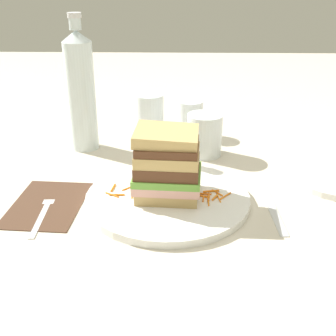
{
  "coord_description": "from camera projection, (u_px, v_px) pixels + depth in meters",
  "views": [
    {
      "loc": [
        0.01,
        -0.71,
        0.39
      ],
      "look_at": [
        -0.01,
        0.01,
        0.05
      ],
      "focal_mm": 46.13,
      "sensor_mm": 36.0,
      "label": 1
    }
  ],
  "objects": [
    {
      "name": "empty_tumbler_0",
      "position": [
        190.0,
        118.0,
        1.09
      ],
      "size": [
        0.06,
        0.06,
        0.09
      ],
      "primitive_type": "cylinder",
      "color": "silver",
      "rests_on": "ground_plane"
    },
    {
      "name": "sandwich",
      "position": [
        167.0,
        165.0,
        0.76
      ],
      "size": [
        0.12,
        0.11,
        0.13
      ],
      "color": "tan",
      "rests_on": "main_plate"
    },
    {
      "name": "main_plate",
      "position": [
        168.0,
        198.0,
        0.79
      ],
      "size": [
        0.3,
        0.3,
        0.01
      ],
      "primitive_type": "cylinder",
      "color": "white",
      "rests_on": "ground_plane"
    },
    {
      "name": "juice_glass",
      "position": [
        204.0,
        137.0,
        0.97
      ],
      "size": [
        0.08,
        0.08,
        0.09
      ],
      "color": "white",
      "rests_on": "ground_plane"
    },
    {
      "name": "knife",
      "position": [
        272.0,
        207.0,
        0.77
      ],
      "size": [
        0.02,
        0.2,
        0.0
      ],
      "color": "silver",
      "rests_on": "ground_plane"
    },
    {
      "name": "carrot_shred_9",
      "position": [
        209.0,
        197.0,
        0.77
      ],
      "size": [
        0.01,
        0.03,
        0.0
      ],
      "primitive_type": "cylinder",
      "rotation": [
        0.0,
        1.57,
        1.47
      ],
      "color": "orange",
      "rests_on": "main_plate"
    },
    {
      "name": "carrot_shred_10",
      "position": [
        226.0,
        196.0,
        0.78
      ],
      "size": [
        0.02,
        0.03,
        0.0
      ],
      "primitive_type": "cylinder",
      "rotation": [
        0.0,
        1.57,
        0.86
      ],
      "color": "orange",
      "rests_on": "main_plate"
    },
    {
      "name": "carrot_shred_2",
      "position": [
        112.0,
        195.0,
        0.78
      ],
      "size": [
        0.03,
        0.02,
        0.0
      ],
      "primitive_type": "cylinder",
      "rotation": [
        0.0,
        1.57,
        5.72
      ],
      "color": "orange",
      "rests_on": "main_plate"
    },
    {
      "name": "fork",
      "position": [
        44.0,
        209.0,
        0.76
      ],
      "size": [
        0.02,
        0.17,
        0.0
      ],
      "color": "silver",
      "rests_on": "napkin_dark"
    },
    {
      "name": "ground_plane",
      "position": [
        172.0,
        196.0,
        0.81
      ],
      "size": [
        3.0,
        3.0,
        0.0
      ],
      "primitive_type": "plane",
      "color": "beige"
    },
    {
      "name": "carrot_shred_7",
      "position": [
        208.0,
        201.0,
        0.76
      ],
      "size": [
        0.0,
        0.03,
        0.0
      ],
      "primitive_type": "cylinder",
      "rotation": [
        0.0,
        1.57,
        1.57
      ],
      "color": "orange",
      "rests_on": "main_plate"
    },
    {
      "name": "carrot_shred_13",
      "position": [
        203.0,
        199.0,
        0.77
      ],
      "size": [
        0.0,
        0.02,
        0.0
      ],
      "primitive_type": "cylinder",
      "rotation": [
        0.0,
        1.57,
        4.59
      ],
      "color": "orange",
      "rests_on": "main_plate"
    },
    {
      "name": "carrot_shred_11",
      "position": [
        217.0,
        193.0,
        0.79
      ],
      "size": [
        0.02,
        0.02,
        0.0
      ],
      "primitive_type": "cylinder",
      "rotation": [
        0.0,
        1.57,
        5.36
      ],
      "color": "orange",
      "rests_on": "main_plate"
    },
    {
      "name": "napkin_dark",
      "position": [
        48.0,
        204.0,
        0.78
      ],
      "size": [
        0.13,
        0.18,
        0.0
      ],
      "primitive_type": "cube",
      "rotation": [
        0.0,
        0.0,
        -0.06
      ],
      "color": "#4C3323",
      "rests_on": "ground_plane"
    },
    {
      "name": "carrot_shred_14",
      "position": [
        202.0,
        196.0,
        0.78
      ],
      "size": [
        0.03,
        0.01,
        0.0
      ],
      "primitive_type": "cylinder",
      "rotation": [
        0.0,
        1.57,
        5.97
      ],
      "color": "orange",
      "rests_on": "main_plate"
    },
    {
      "name": "carrot_shred_0",
      "position": [
        128.0,
        187.0,
        0.81
      ],
      "size": [
        0.02,
        0.02,
        0.0
      ],
      "primitive_type": "cylinder",
      "rotation": [
        0.0,
        1.57,
        3.91
      ],
      "color": "orange",
      "rests_on": "main_plate"
    },
    {
      "name": "empty_tumbler_1",
      "position": [
        149.0,
        111.0,
        1.14
      ],
      "size": [
        0.08,
        0.08,
        0.09
      ],
      "primitive_type": "cylinder",
      "color": "silver",
      "rests_on": "ground_plane"
    },
    {
      "name": "carrot_shred_8",
      "position": [
        203.0,
        194.0,
        0.78
      ],
      "size": [
        0.03,
        0.01,
        0.0
      ],
      "primitive_type": "cylinder",
      "rotation": [
        0.0,
        1.57,
        6.17
      ],
      "color": "orange",
      "rests_on": "main_plate"
    },
    {
      "name": "carrot_shred_1",
      "position": [
        113.0,
        189.0,
        0.8
      ],
      "size": [
        0.01,
        0.03,
        0.0
      ],
      "primitive_type": "cylinder",
      "rotation": [
        0.0,
        1.57,
        1.44
      ],
      "color": "orange",
      "rests_on": "main_plate"
    },
    {
      "name": "carrot_shred_4",
      "position": [
        133.0,
        195.0,
        0.78
      ],
      "size": [
        0.0,
        0.03,
        0.0
      ],
      "primitive_type": "cylinder",
      "rotation": [
        0.0,
        1.57,
        4.62
      ],
      "color": "orange",
      "rests_on": "main_plate"
    },
    {
      "name": "carrot_shred_6",
      "position": [
        211.0,
        191.0,
        0.79
      ],
      "size": [
        0.03,
        0.01,
        0.0
      ],
      "primitive_type": "cylinder",
      "rotation": [
        0.0,
        1.57,
        3.35
      ],
      "color": "orange",
      "rests_on": "main_plate"
    },
    {
      "name": "carrot_shred_5",
      "position": [
        215.0,
        197.0,
        0.77
      ],
      "size": [
        0.01,
        0.02,
        0.0
      ],
      "primitive_type": "cylinder",
      "rotation": [
        0.0,
        1.57,
        1.06
      ],
      "color": "orange",
      "rests_on": "main_plate"
    },
    {
      "name": "carrot_shred_12",
      "position": [
        219.0,
        198.0,
        0.77
      ],
      "size": [
        0.01,
        0.03,
        0.0
      ],
      "primitive_type": "cylinder",
      "rotation": [
        0.0,
        1.57,
        1.71
      ],
      "color": "orange",
      "rests_on": "main_plate"
    },
    {
      "name": "water_bottle",
      "position": [
        81.0,
        91.0,
        0.97
      ],
      "size": [
        0.06,
        0.06,
        0.3
      ],
      "color": "silver",
      "rests_on": "ground_plane"
    },
    {
      "name": "side_plate",
      "position": [
        336.0,
        177.0,
        0.87
      ],
      "size": [
        0.19,
        0.19,
        0.01
      ],
      "primitive_type": "cylinder",
      "color": "white",
      "rests_on": "ground_plane"
    },
    {
      "name": "carrot_shred_3",
      "position": [
        117.0,
        195.0,
        0.78
      ],
      "size": [
        0.03,
        0.0,
        0.0
      ],
      "primitive_type": "cylinder",
      "rotation": [
        0.0,
        1.57,
        3.17
      ],
      "color": "orange",
      "rests_on": "main_plate"
    }
  ]
}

